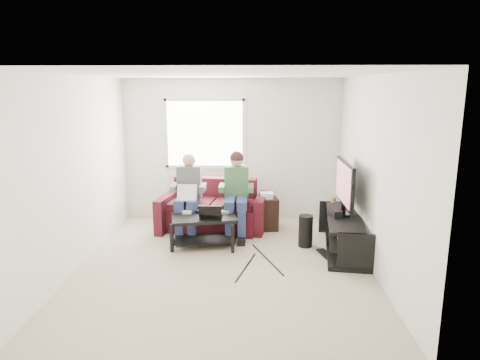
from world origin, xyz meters
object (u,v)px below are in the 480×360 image
Objects in this scene: tv at (345,184)px; end_table at (266,213)px; subwoofer at (306,231)px; tv_stand at (344,235)px; sofa at (214,211)px; coffee_table at (204,224)px.

tv is 1.60m from end_table.
tv is at bearing -37.70° from end_table.
subwoofer is at bearing 174.16° from tv.
tv_stand is 3.45× the size of subwoofer.
sofa reaches higher than end_table.
tv_stand reaches higher than subwoofer.
tv_stand is (2.14, -0.12, -0.12)m from coffee_table.
coffee_table is (-0.08, -0.87, 0.05)m from sofa.
coffee_table is at bearing 176.68° from tv_stand.
coffee_table is at bearing -178.82° from subwoofer.
coffee_table is 2.23m from tv.
subwoofer is 0.76× the size of end_table.
subwoofer is (1.50, -0.84, -0.07)m from sofa.
tv_stand is at bearing -25.88° from sofa.
coffee_table is 1.58m from subwoofer.
sofa is 1.81× the size of coffee_table.
end_table is at bearing -1.19° from sofa.
subwoofer is (-0.55, 0.06, -0.76)m from tv.
tv is 0.94m from subwoofer.
tv is at bearing -0.64° from coffee_table.
end_table reaches higher than subwoofer.
sofa is at bearing 84.74° from coffee_table.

